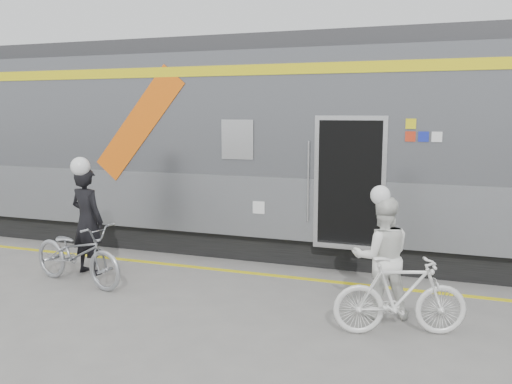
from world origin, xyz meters
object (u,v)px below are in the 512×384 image
at_px(bicycle_left, 77,253).
at_px(woman, 382,257).
at_px(man, 87,221).
at_px(bicycle_right, 400,296).

xyz_separation_m(bicycle_left, woman, (4.73, 0.24, 0.32)).
bearing_deg(man, bicycle_left, 122.45).
xyz_separation_m(man, woman, (4.93, -0.31, -0.10)).
relative_size(man, bicycle_left, 0.95).
bearing_deg(woman, man, -22.46).
xyz_separation_m(man, bicycle_right, (5.23, -0.86, -0.42)).
bearing_deg(bicycle_right, man, 61.80).
distance_m(bicycle_left, bicycle_right, 5.04).
bearing_deg(bicycle_left, bicycle_right, -81.05).
height_order(man, bicycle_left, man).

